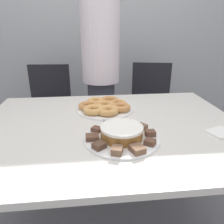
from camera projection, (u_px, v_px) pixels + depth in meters
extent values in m
cube|color=#A8AAAD|center=(96.00, 20.00, 2.46)|extent=(8.00, 0.05, 2.60)
cube|color=silver|center=(111.00, 127.00, 1.17)|extent=(1.41, 1.05, 0.03)
cylinder|color=silver|center=(22.00, 149.00, 1.68)|extent=(0.06, 0.06, 0.72)
cylinder|color=silver|center=(183.00, 140.00, 1.80)|extent=(0.06, 0.06, 0.72)
cylinder|color=#383842|center=(102.00, 123.00, 2.02)|extent=(0.23, 0.23, 0.79)
cylinder|color=silver|center=(100.00, 43.00, 1.76)|extent=(0.31, 0.31, 0.63)
cylinder|color=black|center=(53.00, 154.00, 2.25)|extent=(0.44, 0.44, 0.01)
cylinder|color=#262626|center=(51.00, 135.00, 2.17)|extent=(0.06, 0.06, 0.41)
cube|color=black|center=(48.00, 114.00, 2.08)|extent=(0.46, 0.46, 0.04)
cube|color=black|center=(50.00, 86.00, 2.19)|extent=(0.40, 0.05, 0.42)
cylinder|color=black|center=(148.00, 148.00, 2.35)|extent=(0.44, 0.44, 0.01)
cylinder|color=#262626|center=(150.00, 131.00, 2.27)|extent=(0.06, 0.06, 0.41)
cube|color=black|center=(151.00, 110.00, 2.18)|extent=(0.52, 0.52, 0.04)
cube|color=black|center=(151.00, 83.00, 2.29)|extent=(0.39, 0.11, 0.42)
cylinder|color=white|center=(122.00, 138.00, 1.01)|extent=(0.35, 0.35, 0.01)
cylinder|color=white|center=(105.00, 109.00, 1.37)|extent=(0.36, 0.36, 0.01)
cylinder|color=#9E662D|center=(122.00, 133.00, 1.00)|extent=(0.19, 0.19, 0.04)
cylinder|color=white|center=(122.00, 128.00, 0.99)|extent=(0.20, 0.20, 0.01)
cube|color=brown|center=(141.00, 127.00, 1.09)|extent=(0.08, 0.07, 0.02)
cube|color=#513828|center=(125.00, 123.00, 1.13)|extent=(0.05, 0.06, 0.02)
cube|color=#513828|center=(109.00, 124.00, 1.12)|extent=(0.06, 0.06, 0.02)
cube|color=brown|center=(97.00, 129.00, 1.06)|extent=(0.06, 0.06, 0.02)
cube|color=brown|center=(92.00, 137.00, 0.99)|extent=(0.06, 0.05, 0.02)
cube|color=#513828|center=(99.00, 146.00, 0.92)|extent=(0.07, 0.07, 0.02)
cube|color=brown|center=(117.00, 150.00, 0.88)|extent=(0.06, 0.06, 0.03)
cube|color=brown|center=(137.00, 149.00, 0.89)|extent=(0.07, 0.07, 0.03)
cube|color=brown|center=(150.00, 142.00, 0.94)|extent=(0.06, 0.06, 0.02)
cube|color=brown|center=(150.00, 133.00, 1.02)|extent=(0.05, 0.04, 0.03)
torus|color=#D18E4C|center=(105.00, 105.00, 1.36)|extent=(0.11, 0.11, 0.03)
torus|color=tan|center=(108.00, 111.00, 1.27)|extent=(0.13, 0.13, 0.04)
torus|color=#C68447|center=(121.00, 107.00, 1.33)|extent=(0.12, 0.12, 0.04)
torus|color=#D18E4C|center=(118.00, 103.00, 1.40)|extent=(0.11, 0.11, 0.03)
torus|color=#C68447|center=(109.00, 101.00, 1.45)|extent=(0.13, 0.13, 0.03)
torus|color=tan|center=(96.00, 101.00, 1.43)|extent=(0.11, 0.11, 0.03)
torus|color=#C68447|center=(88.00, 106.00, 1.36)|extent=(0.12, 0.12, 0.03)
torus|color=tan|center=(94.00, 110.00, 1.29)|extent=(0.13, 0.13, 0.04)
cube|color=white|center=(221.00, 132.00, 1.07)|extent=(0.15, 0.14, 0.01)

